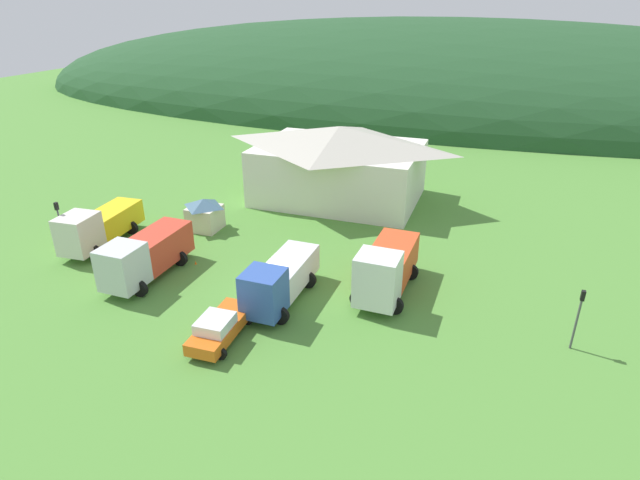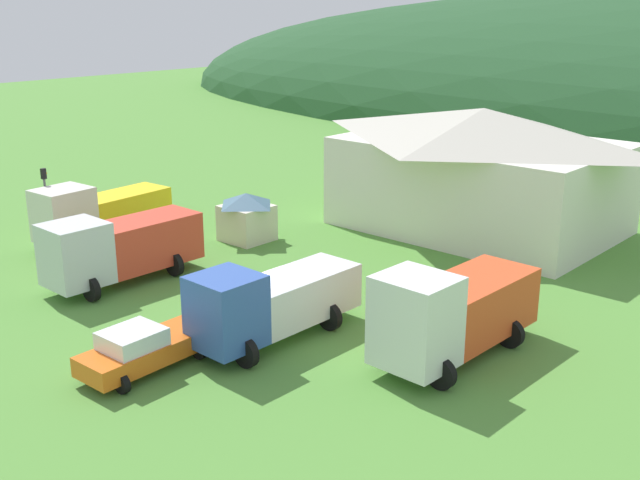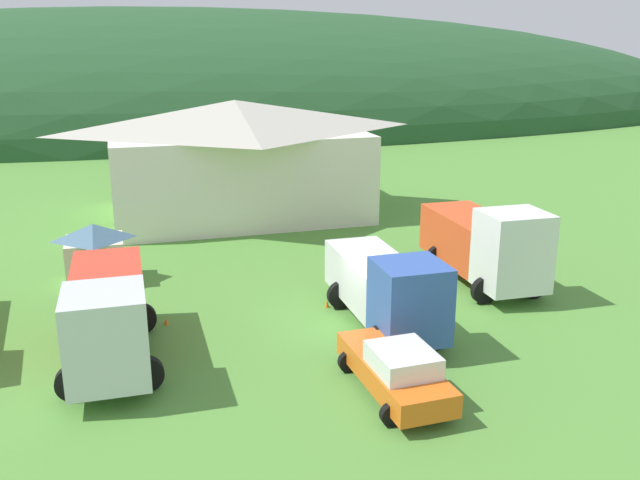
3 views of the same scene
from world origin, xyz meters
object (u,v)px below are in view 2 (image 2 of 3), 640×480
at_px(box_truck_blue, 269,302).
at_px(traffic_cone_mid_row, 290,312).
at_px(heavy_rig_white, 451,311).
at_px(flatbed_truck_yellow, 96,211).
at_px(tow_truck_silver, 118,246).
at_px(traffic_cone_near_pickup, 196,277).
at_px(service_pickup_orange, 144,348).
at_px(depot_building, 481,168).
at_px(play_shed_cream, 247,216).
at_px(traffic_light_west, 46,199).

bearing_deg(box_truck_blue, traffic_cone_mid_row, -150.21).
xyz_separation_m(heavy_rig_white, traffic_cone_mid_row, (-7.34, -0.71, -1.84)).
bearing_deg(flatbed_truck_yellow, box_truck_blue, 75.94).
distance_m(tow_truck_silver, traffic_cone_near_pickup, 3.83).
xyz_separation_m(tow_truck_silver, service_pickup_orange, (8.10, -4.51, -0.93)).
height_order(tow_truck_silver, traffic_cone_near_pickup, tow_truck_silver).
height_order(depot_building, traffic_cone_mid_row, depot_building).
relative_size(play_shed_cream, traffic_light_west, 0.63).
xyz_separation_m(box_truck_blue, heavy_rig_white, (5.89, 3.30, 0.23)).
bearing_deg(traffic_cone_near_pickup, play_shed_cream, 114.08).
distance_m(box_truck_blue, service_pickup_orange, 4.93).
bearing_deg(traffic_cone_mid_row, traffic_light_west, -173.36).
bearing_deg(depot_building, box_truck_blue, -83.41).
relative_size(play_shed_cream, flatbed_truck_yellow, 0.34).
height_order(heavy_rig_white, service_pickup_orange, heavy_rig_white).
height_order(box_truck_blue, traffic_cone_near_pickup, box_truck_blue).
height_order(box_truck_blue, service_pickup_orange, box_truck_blue).
bearing_deg(traffic_light_west, depot_building, 49.81).
bearing_deg(flatbed_truck_yellow, traffic_light_west, -35.40).
relative_size(depot_building, play_shed_cream, 5.96).
xyz_separation_m(flatbed_truck_yellow, heavy_rig_white, (21.95, 0.47, 0.17)).
distance_m(depot_building, traffic_light_west, 23.53).
xyz_separation_m(heavy_rig_white, service_pickup_orange, (-7.43, -7.92, -1.01)).
height_order(depot_building, box_truck_blue, depot_building).
height_order(play_shed_cream, traffic_light_west, traffic_light_west).
relative_size(flatbed_truck_yellow, traffic_light_west, 1.88).
bearing_deg(traffic_cone_near_pickup, heavy_rig_white, 2.65).
bearing_deg(play_shed_cream, traffic_cone_mid_row, -33.18).
height_order(traffic_light_west, traffic_cone_mid_row, traffic_light_west).
relative_size(play_shed_cream, heavy_rig_white, 0.35).
xyz_separation_m(play_shed_cream, traffic_light_west, (-7.13, -7.58, 1.19)).
distance_m(flatbed_truck_yellow, traffic_light_west, 2.60).
xyz_separation_m(traffic_cone_near_pickup, traffic_cone_mid_row, (6.24, -0.08, 0.00)).
height_order(tow_truck_silver, traffic_light_west, traffic_light_west).
xyz_separation_m(depot_building, service_pickup_orange, (0.62, -23.32, -2.69)).
relative_size(play_shed_cream, box_truck_blue, 0.36).
relative_size(heavy_rig_white, service_pickup_orange, 1.49).
distance_m(heavy_rig_white, service_pickup_orange, 10.91).
bearing_deg(traffic_cone_mid_row, flatbed_truck_yellow, 179.05).
bearing_deg(traffic_cone_near_pickup, traffic_cone_mid_row, -0.75).
height_order(box_truck_blue, traffic_cone_mid_row, box_truck_blue).
bearing_deg(traffic_light_west, box_truck_blue, -2.46).
height_order(tow_truck_silver, box_truck_blue, tow_truck_silver).
xyz_separation_m(box_truck_blue, service_pickup_orange, (-1.54, -4.62, -0.78)).
xyz_separation_m(box_truck_blue, traffic_cone_near_pickup, (-7.68, 2.68, -1.61)).
relative_size(play_shed_cream, traffic_cone_mid_row, 4.44).
distance_m(flatbed_truck_yellow, heavy_rig_white, 21.96).
relative_size(depot_building, heavy_rig_white, 2.09).
xyz_separation_m(depot_building, traffic_cone_near_pickup, (-5.52, -16.03, -3.51)).
bearing_deg(depot_building, tow_truck_silver, -111.67).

